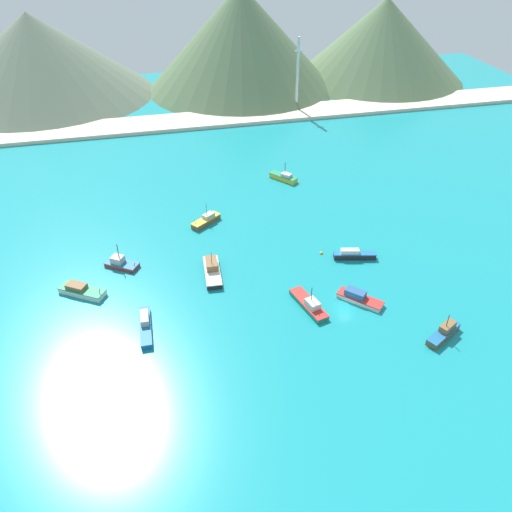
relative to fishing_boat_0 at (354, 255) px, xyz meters
name	(u,v)px	position (x,y,z in m)	size (l,w,h in m)	color
ground	(300,229)	(-7.88, 14.53, -1.16)	(260.00, 280.00, 0.50)	teal
fishing_boat_0	(354,255)	(0.00, 0.00, 0.00)	(9.65, 3.93, 2.33)	#232328
fishing_boat_1	(121,263)	(-50.71, 8.78, -0.07)	(7.81, 6.53, 5.74)	red
fishing_boat_2	(444,332)	(6.78, -26.97, 0.04)	(8.43, 6.03, 5.23)	brown
fishing_boat_4	(212,270)	(-31.70, 1.53, 0.10)	(3.96, 10.79, 5.45)	#232328
fishing_boat_5	(359,297)	(-4.62, -13.96, -0.08)	(8.50, 8.66, 2.26)	silver
fishing_boat_6	(309,304)	(-14.82, -13.60, -0.15)	(5.39, 10.89, 5.32)	#198466
fishing_boat_7	(81,290)	(-58.73, 1.12, -0.10)	(9.89, 7.82, 2.50)	silver
fishing_boat_8	(284,177)	(-4.84, 40.32, -0.06)	(7.20, 8.15, 5.40)	gold
fishing_boat_9	(206,220)	(-29.80, 22.21, -0.05)	(8.03, 6.88, 5.45)	brown
fishing_boat_10	(145,325)	(-46.61, -12.23, -0.10)	(2.23, 10.91, 2.32)	#1E5BA8
buoy_0	(321,253)	(-6.43, 3.25, -0.78)	(0.76, 0.76, 0.76)	gold
beach_strip	(238,117)	(-7.88, 90.36, -0.31)	(247.00, 15.06, 1.20)	beige
hill_west	(35,56)	(-78.20, 132.73, 14.66)	(86.96, 86.96, 31.15)	#60705B
hill_central	(241,38)	(0.78, 124.84, 18.64)	(76.59, 76.59, 39.11)	#56704C
hill_east	(382,40)	(61.02, 123.20, 15.40)	(71.85, 71.85, 32.62)	#56704C
radio_tower	(297,74)	(14.86, 93.33, 12.44)	(2.62, 2.09, 26.19)	silver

